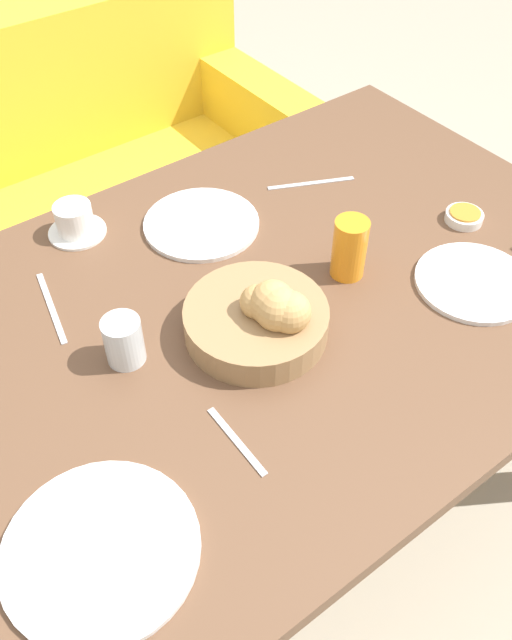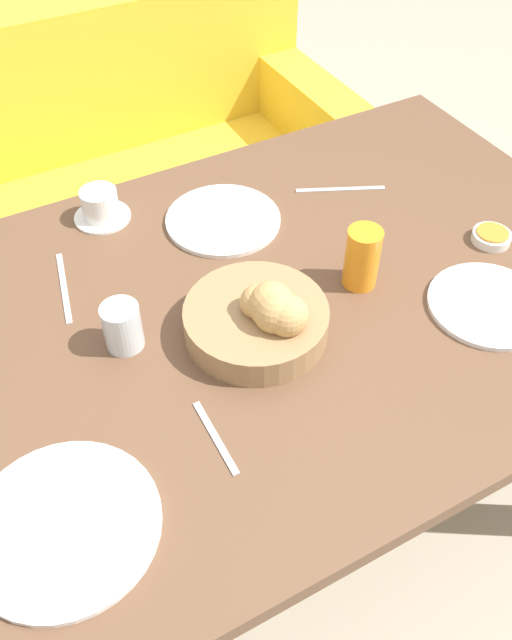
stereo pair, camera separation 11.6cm
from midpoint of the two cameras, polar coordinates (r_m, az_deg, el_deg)
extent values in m
plane|color=#A89E89|center=(1.83, -2.53, -15.87)|extent=(10.00, 10.00, 0.00)
cube|color=brown|center=(1.24, -3.60, 0.14)|extent=(1.53, 0.97, 0.03)
cube|color=brown|center=(2.08, 6.61, 8.48)|extent=(0.06, 0.06, 0.71)
cube|color=gold|center=(2.26, -16.75, 5.36)|extent=(1.52, 0.70, 0.42)
cube|color=gold|center=(2.23, -21.97, 17.08)|extent=(1.52, 0.20, 0.45)
cube|color=gold|center=(2.44, -2.30, 13.75)|extent=(0.14, 0.70, 0.62)
cylinder|color=#99754C|center=(1.16, -2.85, -0.23)|extent=(0.25, 0.25, 0.05)
sphere|color=tan|center=(1.13, -2.81, 1.39)|extent=(0.06, 0.06, 0.06)
sphere|color=tan|center=(1.12, -1.60, 1.28)|extent=(0.08, 0.08, 0.08)
sphere|color=tan|center=(1.11, -1.13, 0.81)|extent=(0.08, 0.08, 0.08)
sphere|color=tan|center=(1.11, -0.13, 0.50)|extent=(0.07, 0.07, 0.07)
cylinder|color=white|center=(0.99, -16.44, -18.28)|extent=(0.27, 0.27, 0.01)
cylinder|color=white|center=(1.31, 15.51, 2.96)|extent=(0.22, 0.22, 0.01)
cylinder|color=white|center=(1.41, -7.00, 7.95)|extent=(0.24, 0.24, 0.01)
cylinder|color=orange|center=(1.26, 5.26, 5.92)|extent=(0.06, 0.06, 0.12)
cylinder|color=silver|center=(1.14, -13.97, -1.86)|extent=(0.07, 0.07, 0.09)
cylinder|color=white|center=(1.44, -17.07, 7.01)|extent=(0.12, 0.12, 0.01)
cylinder|color=white|center=(1.42, -17.36, 8.05)|extent=(0.08, 0.08, 0.06)
cylinder|color=white|center=(1.46, 14.95, 8.28)|extent=(0.08, 0.08, 0.02)
cylinder|color=#C67F28|center=(1.45, 15.03, 8.64)|extent=(0.06, 0.06, 0.00)
cube|color=#B7B7BC|center=(1.52, 2.44, 11.34)|extent=(0.18, 0.09, 0.00)
cube|color=#B7B7BC|center=(1.30, -19.34, 0.88)|extent=(0.05, 0.19, 0.00)
cube|color=#B7B7BC|center=(1.05, -4.88, -10.30)|extent=(0.01, 0.15, 0.00)
camera|label=1|loc=(0.06, -92.87, -3.00)|focal=38.00mm
camera|label=2|loc=(0.06, 87.13, 3.00)|focal=38.00mm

